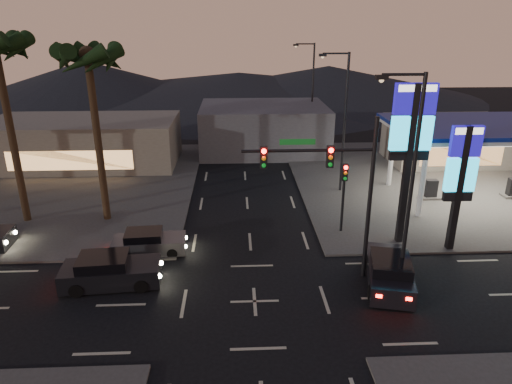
{
  "coord_description": "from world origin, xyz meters",
  "views": [
    {
      "loc": [
        -0.76,
        -17.6,
        11.9
      ],
      "look_at": [
        0.35,
        6.15,
        3.0
      ],
      "focal_mm": 32.0,
      "sensor_mm": 36.0,
      "label": 1
    }
  ],
  "objects_px": {
    "car_lane_a_front": "(110,271)",
    "pylon_sign_short": "(462,170)",
    "pylon_sign_tall": "(411,133)",
    "traffic_signal_mast": "(334,177)",
    "gas_station": "(483,129)",
    "suv_station": "(389,272)",
    "car_lane_b_front": "(148,243)"
  },
  "relations": [
    {
      "from": "car_lane_a_front",
      "to": "pylon_sign_short",
      "type": "bearing_deg",
      "value": 8.72
    },
    {
      "from": "pylon_sign_short",
      "to": "car_lane_b_front",
      "type": "distance_m",
      "value": 17.08
    },
    {
      "from": "gas_station",
      "to": "car_lane_a_front",
      "type": "bearing_deg",
      "value": -155.87
    },
    {
      "from": "pylon_sign_tall",
      "to": "suv_station",
      "type": "relative_size",
      "value": 1.83
    },
    {
      "from": "car_lane_a_front",
      "to": "suv_station",
      "type": "distance_m",
      "value": 13.36
    },
    {
      "from": "gas_station",
      "to": "car_lane_a_front",
      "type": "distance_m",
      "value": 25.43
    },
    {
      "from": "gas_station",
      "to": "pylon_sign_tall",
      "type": "xyz_separation_m",
      "value": [
        -7.5,
        -6.5,
        1.31
      ]
    },
    {
      "from": "traffic_signal_mast",
      "to": "car_lane_b_front",
      "type": "xyz_separation_m",
      "value": [
        -9.34,
        2.93,
        -4.62
      ]
    },
    {
      "from": "pylon_sign_tall",
      "to": "car_lane_a_front",
      "type": "distance_m",
      "value": 16.8
    },
    {
      "from": "traffic_signal_mast",
      "to": "pylon_sign_tall",
      "type": "bearing_deg",
      "value": 36.52
    },
    {
      "from": "pylon_sign_tall",
      "to": "traffic_signal_mast",
      "type": "distance_m",
      "value": 6.02
    },
    {
      "from": "car_lane_b_front",
      "to": "traffic_signal_mast",
      "type": "bearing_deg",
      "value": -17.39
    },
    {
      "from": "pylon_sign_tall",
      "to": "traffic_signal_mast",
      "type": "relative_size",
      "value": 1.12
    },
    {
      "from": "pylon_sign_short",
      "to": "traffic_signal_mast",
      "type": "bearing_deg",
      "value": -160.87
    },
    {
      "from": "gas_station",
      "to": "pylon_sign_tall",
      "type": "distance_m",
      "value": 10.01
    },
    {
      "from": "gas_station",
      "to": "car_lane_b_front",
      "type": "relative_size",
      "value": 2.97
    },
    {
      "from": "gas_station",
      "to": "traffic_signal_mast",
      "type": "bearing_deg",
      "value": -140.72
    },
    {
      "from": "pylon_sign_tall",
      "to": "car_lane_a_front",
      "type": "relative_size",
      "value": 1.86
    },
    {
      "from": "pylon_sign_tall",
      "to": "suv_station",
      "type": "xyz_separation_m",
      "value": [
        -2.02,
        -4.39,
        -5.68
      ]
    },
    {
      "from": "car_lane_a_front",
      "to": "suv_station",
      "type": "bearing_deg",
      "value": -2.81
    },
    {
      "from": "gas_station",
      "to": "suv_station",
      "type": "relative_size",
      "value": 2.48
    },
    {
      "from": "pylon_sign_tall",
      "to": "pylon_sign_short",
      "type": "distance_m",
      "value": 3.2
    },
    {
      "from": "gas_station",
      "to": "suv_station",
      "type": "height_order",
      "value": "gas_station"
    },
    {
      "from": "traffic_signal_mast",
      "to": "suv_station",
      "type": "relative_size",
      "value": 1.63
    },
    {
      "from": "pylon_sign_tall",
      "to": "car_lane_b_front",
      "type": "distance_m",
      "value": 15.24
    },
    {
      "from": "pylon_sign_short",
      "to": "car_lane_a_front",
      "type": "xyz_separation_m",
      "value": [
        -17.86,
        -2.74,
        -3.94
      ]
    },
    {
      "from": "gas_station",
      "to": "car_lane_a_front",
      "type": "xyz_separation_m",
      "value": [
        -22.86,
        -10.24,
        -4.37
      ]
    },
    {
      "from": "pylon_sign_tall",
      "to": "car_lane_a_front",
      "type": "bearing_deg",
      "value": -166.32
    },
    {
      "from": "pylon_sign_tall",
      "to": "suv_station",
      "type": "height_order",
      "value": "pylon_sign_tall"
    },
    {
      "from": "car_lane_b_front",
      "to": "pylon_sign_tall",
      "type": "bearing_deg",
      "value": 2.38
    },
    {
      "from": "gas_station",
      "to": "pylon_sign_tall",
      "type": "height_order",
      "value": "pylon_sign_tall"
    },
    {
      "from": "pylon_sign_short",
      "to": "car_lane_a_front",
      "type": "distance_m",
      "value": 18.49
    }
  ]
}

